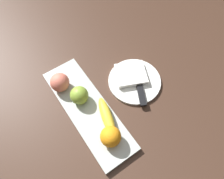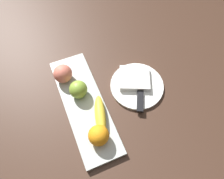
% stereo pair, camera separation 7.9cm
% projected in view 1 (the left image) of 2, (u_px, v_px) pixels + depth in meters
% --- Properties ---
extents(ground_plane, '(2.40, 2.40, 0.00)m').
position_uv_depth(ground_plane, '(76.00, 109.00, 0.81)').
color(ground_plane, '#40291E').
extents(fruit_tray, '(0.45, 0.14, 0.02)m').
position_uv_depth(fruit_tray, '(88.00, 109.00, 0.80)').
color(fruit_tray, '#B3BCB6').
rests_on(fruit_tray, ground_plane).
extents(apple, '(0.07, 0.07, 0.07)m').
position_uv_depth(apple, '(79.00, 95.00, 0.78)').
color(apple, '#88AD39').
rests_on(apple, fruit_tray).
extents(banana, '(0.16, 0.08, 0.04)m').
position_uv_depth(banana, '(107.00, 117.00, 0.75)').
color(banana, yellow).
rests_on(banana, fruit_tray).
extents(orange_near_apple, '(0.07, 0.07, 0.07)m').
position_uv_depth(orange_near_apple, '(111.00, 136.00, 0.70)').
color(orange_near_apple, orange).
rests_on(orange_near_apple, fruit_tray).
extents(peach, '(0.07, 0.07, 0.07)m').
position_uv_depth(peach, '(59.00, 83.00, 0.80)').
color(peach, '#EB7863').
rests_on(peach, fruit_tray).
extents(dinner_plate, '(0.21, 0.21, 0.01)m').
position_uv_depth(dinner_plate, '(134.00, 81.00, 0.86)').
color(dinner_plate, white).
rests_on(dinner_plate, ground_plane).
extents(folded_napkin, '(0.14, 0.15, 0.02)m').
position_uv_depth(folded_napkin, '(131.00, 74.00, 0.86)').
color(folded_napkin, white).
rests_on(folded_napkin, dinner_plate).
extents(knife, '(0.17, 0.10, 0.01)m').
position_uv_depth(knife, '(141.00, 92.00, 0.83)').
color(knife, silver).
rests_on(knife, dinner_plate).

